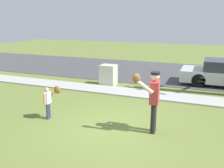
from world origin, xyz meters
name	(u,v)px	position (x,y,z in m)	size (l,w,h in m)	color
ground_plane	(146,96)	(0.00, 3.50, 0.00)	(48.00, 48.00, 0.00)	olive
sidewalk_strip	(147,94)	(0.00, 3.60, 0.03)	(36.00, 1.20, 0.06)	#A3A39E
road_surface	(167,72)	(0.00, 8.60, 0.01)	(36.00, 6.80, 0.02)	#424244
person_adult	(153,95)	(1.00, 0.12, 1.10)	(0.70, 0.69, 1.76)	black
person_child	(50,98)	(-2.26, -0.09, 0.70)	(0.46, 0.44, 1.09)	navy
baseball	(111,124)	(-0.26, 0.13, 0.04)	(0.07, 0.07, 0.07)	white
utility_cabinet	(108,75)	(-2.16, 4.54, 0.50)	(0.73, 0.63, 1.00)	beige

